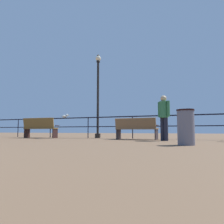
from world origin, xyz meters
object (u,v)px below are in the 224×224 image
object	(u,v)px
lamppost_center	(98,93)
trash_bin	(186,127)
bench_near_left	(40,127)
seagull_on_rail	(65,116)
person_by_bench	(164,115)
bench_near_right	(136,128)

from	to	relation	value
lamppost_center	trash_bin	distance (m)	6.07
bench_near_left	lamppost_center	world-z (taller)	lamppost_center
lamppost_center	seagull_on_rail	xyz separation A→B (m)	(-1.84, -0.19, -1.13)
person_by_bench	seagull_on_rail	world-z (taller)	person_by_bench
lamppost_center	person_by_bench	world-z (taller)	lamppost_center
seagull_on_rail	bench_near_right	bearing A→B (deg)	-12.45
lamppost_center	person_by_bench	distance (m)	4.12
bench_near_left	bench_near_right	size ratio (longest dim) A/B	1.04
seagull_on_rail	trash_bin	xyz separation A→B (m)	(6.17, -3.66, -0.68)
lamppost_center	person_by_bench	size ratio (longest dim) A/B	2.63
bench_near_right	trash_bin	world-z (taller)	trash_bin
bench_near_right	lamppost_center	xyz separation A→B (m)	(-2.28, 1.10, 1.77)
bench_near_right	seagull_on_rail	world-z (taller)	seagull_on_rail
lamppost_center	trash_bin	size ratio (longest dim) A/B	4.81
trash_bin	bench_near_right	bearing A→B (deg)	126.65
person_by_bench	trash_bin	distance (m)	2.34
person_by_bench	bench_near_right	bearing A→B (deg)	153.12
bench_near_left	seagull_on_rail	distance (m)	1.38
lamppost_center	bench_near_left	bearing A→B (deg)	-157.80
lamppost_center	seagull_on_rail	size ratio (longest dim) A/B	10.93
bench_near_right	person_by_bench	distance (m)	1.44
bench_near_left	bench_near_right	xyz separation A→B (m)	(4.98, 0.00, -0.07)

